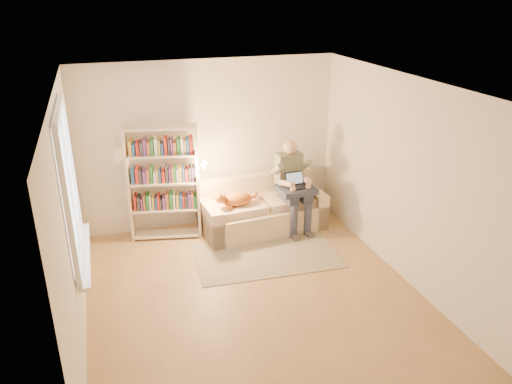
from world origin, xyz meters
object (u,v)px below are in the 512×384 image
object	(u,v)px
person	(292,181)
cat	(236,199)
sofa	(262,211)
laptop	(295,183)
bookshelf	(164,178)

from	to	relation	value
person	cat	bearing A→B (deg)	178.38
sofa	cat	size ratio (longest dim) A/B	2.81
cat	laptop	xyz separation A→B (m)	(0.92, -0.09, 0.17)
sofa	cat	bearing A→B (deg)	-165.27
sofa	laptop	size ratio (longest dim) A/B	6.27
bookshelf	sofa	bearing A→B (deg)	5.86
bookshelf	cat	bearing A→B (deg)	-5.20
person	bookshelf	world-z (taller)	bookshelf
person	sofa	bearing A→B (deg)	161.77
cat	laptop	world-z (taller)	laptop
cat	sofa	bearing A→B (deg)	14.73
bookshelf	laptop	bearing A→B (deg)	0.24
person	bookshelf	xyz separation A→B (m)	(-1.93, 0.27, 0.18)
person	bookshelf	size ratio (longest dim) A/B	0.80
sofa	bookshelf	bearing A→B (deg)	169.79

